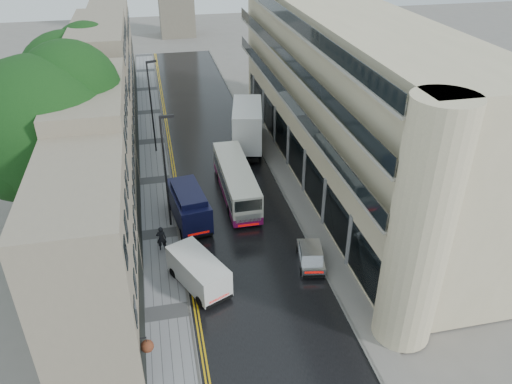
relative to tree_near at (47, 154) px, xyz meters
name	(u,v)px	position (x,y,z in m)	size (l,w,h in m)	color
road	(222,174)	(12.50, 7.50, -6.94)	(9.00, 85.00, 0.02)	black
left_sidewalk	(156,180)	(6.65, 7.50, -6.89)	(2.70, 85.00, 0.12)	gray
right_sidewalk	(280,168)	(17.90, 7.50, -6.89)	(1.80, 85.00, 0.12)	slate
old_shop_row	(104,110)	(3.05, 10.00, -0.95)	(4.50, 56.00, 12.00)	gray
modern_block	(342,97)	(22.80, 6.00, 0.05)	(8.00, 40.00, 14.00)	beige
tree_near	(47,154)	(0.00, 0.00, 0.00)	(10.56, 10.56, 13.89)	black
tree_far	(73,98)	(0.30, 13.00, -0.72)	(9.24, 9.24, 12.46)	black
cream_bus	(229,200)	(12.09, 0.67, -5.56)	(2.28, 10.02, 2.73)	silver
white_lorry	(234,134)	(14.28, 10.74, -4.58)	(2.67, 8.92, 4.68)	white
silver_hatchback	(302,267)	(15.53, -7.42, -6.27)	(1.54, 3.51, 1.32)	silver
white_van	(199,292)	(8.64, -8.89, -5.85)	(2.03, 4.74, 2.15)	silver
navy_van	(181,220)	(8.20, -1.44, -5.48)	(2.27, 5.68, 2.90)	black
pedestrian	(161,238)	(6.70, -2.81, -5.88)	(0.69, 0.45, 1.88)	black
lamp_post_near	(166,174)	(7.48, 0.18, -2.46)	(0.98, 0.22, 8.73)	black
lamp_post_far	(152,108)	(6.96, 13.45, -2.44)	(0.99, 0.22, 8.77)	#222325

